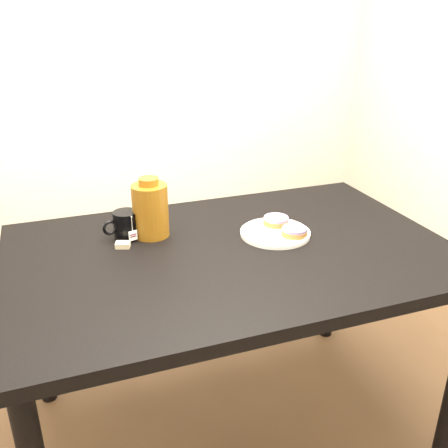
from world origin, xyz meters
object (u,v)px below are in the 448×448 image
Objects in this scene: table at (231,272)px; mug at (126,225)px; plate at (275,232)px; bagel_back at (276,221)px; bagel_package at (150,209)px; bagel_front at (294,232)px; teabag_pouch at (123,245)px.

mug reaches higher than table.
mug is (-0.30, 0.20, 0.13)m from table.
table is at bearing -164.43° from plate.
table is 0.25m from bagel_back.
mug is at bearing 174.54° from bagel_package.
bagel_package reaches higher than bagel_front.
mug reaches higher than bagel_back.
bagel_front is (0.05, -0.05, 0.02)m from plate.
bagel_front is at bearing -13.11° from teabag_pouch.
bagel_package is at bearing 160.42° from plate.
bagel_package is (0.08, -0.01, 0.05)m from mug.
bagel_package reaches higher than plate.
bagel_package reaches higher than bagel_back.
bagel_back is (0.21, 0.10, 0.11)m from table.
plate reaches higher than table.
bagel_front is 0.58× the size of bagel_package.
bagel_package reaches higher than mug.
bagel_back is at bearing 26.84° from table.
bagel_package is (0.11, 0.06, 0.08)m from teabag_pouch.
bagel_package is at bearing 138.81° from table.
plate is 0.07m from bagel_front.
table is 12.01× the size of bagel_front.
mug reaches higher than bagel_front.
teabag_pouch is (-0.50, 0.08, 0.00)m from plate.
bagel_front reaches higher than teabag_pouch.
bagel_front is 2.59× the size of teabag_pouch.
bagel_front is 0.56m from teabag_pouch.
plate is 1.17× the size of bagel_package.
bagel_package is (-0.44, 0.19, 0.07)m from bagel_front.
mug reaches higher than plate.
bagel_front is at bearing -80.19° from bagel_back.
bagel_back is (0.03, 0.05, 0.02)m from plate.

